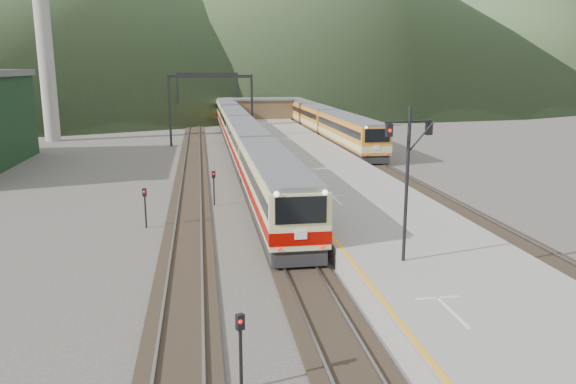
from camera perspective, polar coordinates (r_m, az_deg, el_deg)
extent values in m
cube|color=black|center=(50.89, -4.08, 2.63)|extent=(2.60, 200.00, 0.12)
cube|color=slate|center=(50.82, -4.89, 2.72)|extent=(0.10, 200.00, 0.14)
cube|color=slate|center=(50.94, -3.27, 2.77)|extent=(0.10, 200.00, 0.14)
cube|color=black|center=(50.73, -9.72, 2.45)|extent=(2.60, 200.00, 0.12)
cube|color=slate|center=(50.73, -10.54, 2.54)|extent=(0.10, 200.00, 0.14)
cube|color=slate|center=(50.71, -8.91, 2.59)|extent=(0.10, 200.00, 0.14)
cube|color=black|center=(53.08, 8.40, 2.94)|extent=(2.60, 200.00, 0.12)
cube|color=slate|center=(52.85, 7.66, 3.03)|extent=(0.10, 200.00, 0.14)
cube|color=slate|center=(53.28, 9.15, 3.06)|extent=(0.10, 200.00, 0.14)
cube|color=gray|center=(49.64, 2.57, 2.92)|extent=(8.00, 100.00, 1.00)
cube|color=black|center=(65.23, -11.92, 8.07)|extent=(0.25, 0.25, 8.00)
cube|color=black|center=(65.41, -3.68, 8.33)|extent=(0.25, 0.25, 8.00)
cube|color=black|center=(64.98, -7.90, 11.56)|extent=(9.30, 0.22, 0.35)
cube|color=black|center=(90.15, -11.14, 9.28)|extent=(0.25, 0.25, 8.00)
cube|color=black|center=(90.29, -5.16, 9.47)|extent=(0.25, 0.25, 8.00)
cube|color=black|center=(89.98, -8.23, 11.80)|extent=(9.30, 0.22, 0.35)
cylinder|color=#9E998E|center=(74.40, -23.74, 16.33)|extent=(1.80, 1.80, 30.00)
cube|color=brown|center=(88.73, -2.57, 8.42)|extent=(9.00, 4.00, 2.80)
cube|color=slate|center=(88.63, -2.58, 9.41)|extent=(9.40, 4.40, 0.30)
cone|color=#394C2B|center=(204.25, -19.92, 17.81)|extent=(180.00, 180.00, 60.00)
cone|color=#394C2B|center=(248.34, 19.25, 15.64)|extent=(160.00, 160.00, 50.00)
cube|color=beige|center=(33.14, -1.51, 0.53)|extent=(2.74, 18.45, 3.35)
cube|color=beige|center=(51.73, -4.22, 4.86)|extent=(2.74, 18.45, 3.35)
cube|color=beige|center=(70.51, -5.50, 6.89)|extent=(2.74, 18.45, 3.35)
cube|color=beige|center=(89.37, -6.25, 8.07)|extent=(2.74, 18.45, 3.35)
cube|color=beige|center=(108.25, -6.74, 8.83)|extent=(2.74, 18.45, 3.35)
cube|color=orange|center=(60.26, 6.26, 5.96)|extent=(2.83, 19.04, 3.46)
cube|color=orange|center=(79.19, 2.57, 7.59)|extent=(2.83, 19.04, 3.46)
cube|color=orange|center=(98.36, 0.30, 8.58)|extent=(2.83, 19.04, 3.46)
cylinder|color=black|center=(23.03, 11.96, 0.63)|extent=(0.14, 0.14, 6.32)
cube|color=black|center=(22.65, 12.26, 6.98)|extent=(2.17, 0.48, 0.07)
cube|color=black|center=(22.22, 10.24, 6.19)|extent=(0.28, 0.22, 0.50)
cube|color=black|center=(23.16, 14.13, 6.26)|extent=(0.28, 0.22, 0.50)
cylinder|color=black|center=(16.18, -4.82, -16.37)|extent=(0.10, 0.10, 2.00)
cube|color=black|center=(15.70, -4.89, -13.01)|extent=(0.27, 0.24, 0.45)
cylinder|color=black|center=(36.71, -7.53, 0.17)|extent=(0.10, 0.10, 2.00)
cube|color=black|center=(36.50, -7.58, 1.78)|extent=(0.26, 0.21, 0.45)
cylinder|color=black|center=(32.25, -14.28, -1.85)|extent=(0.10, 0.10, 2.00)
cube|color=black|center=(32.02, -14.38, -0.03)|extent=(0.23, 0.18, 0.45)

